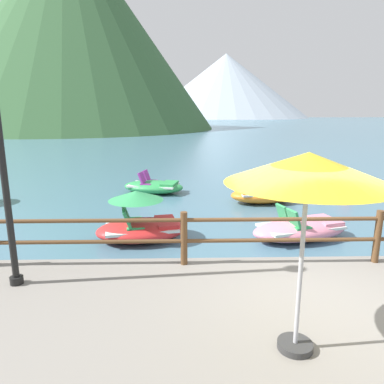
# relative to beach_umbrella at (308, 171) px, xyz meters

# --- Properties ---
(ground_plane) EXTENTS (200.00, 200.00, 0.00)m
(ground_plane) POSITION_rel_beach_umbrella_xyz_m (0.45, 40.77, -2.45)
(ground_plane) COLOR #477084
(dock_railing) EXTENTS (23.92, 0.12, 0.95)m
(dock_railing) POSITION_rel_beach_umbrella_xyz_m (0.45, 2.32, -1.47)
(dock_railing) COLOR brown
(dock_railing) RESTS_ON promenade_dock
(beach_umbrella) EXTENTS (1.70, 1.70, 2.24)m
(beach_umbrella) POSITION_rel_beach_umbrella_xyz_m (0.00, 0.00, 0.00)
(beach_umbrella) COLOR #B2B2B7
(beach_umbrella) RESTS_ON promenade_dock
(pedal_boat_0) EXTENTS (2.49, 1.75, 0.81)m
(pedal_boat_0) POSITION_rel_beach_umbrella_xyz_m (-2.35, 9.55, -2.20)
(pedal_boat_0) COLOR green
(pedal_boat_0) RESTS_ON ground
(pedal_boat_1) EXTENTS (2.70, 1.80, 0.83)m
(pedal_boat_1) POSITION_rel_beach_umbrella_xyz_m (1.57, 4.57, -2.19)
(pedal_boat_1) COLOR pink
(pedal_boat_1) RESTS_ON ground
(pedal_boat_2) EXTENTS (2.48, 1.54, 0.86)m
(pedal_boat_2) POSITION_rel_beach_umbrella_xyz_m (1.46, 8.05, -2.17)
(pedal_boat_2) COLOR orange
(pedal_boat_2) RESTS_ON ground
(pedal_boat_6) EXTENTS (2.49, 1.29, 0.85)m
(pedal_boat_6) POSITION_rel_beach_umbrella_xyz_m (4.77, 9.98, -2.18)
(pedal_boat_6) COLOR pink
(pedal_boat_6) RESTS_ON ground
(pedal_boat_7) EXTENTS (2.36, 1.74, 1.20)m
(pedal_boat_7) POSITION_rel_beach_umbrella_xyz_m (-2.27, 4.62, -2.03)
(pedal_boat_7) COLOR red
(pedal_boat_7) RESTS_ON ground
(cliff_headland) EXTENTS (44.01, 44.01, 31.23)m
(cliff_headland) POSITION_rel_beach_umbrella_xyz_m (-17.05, 57.33, 12.21)
(cliff_headland) COLOR #386038
(cliff_headland) RESTS_ON ground
(distant_peak) EXTENTS (61.70, 61.70, 23.24)m
(distant_peak) POSITION_rel_beach_umbrella_xyz_m (15.10, 136.15, 9.17)
(distant_peak) COLOR #9EADBC
(distant_peak) RESTS_ON ground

